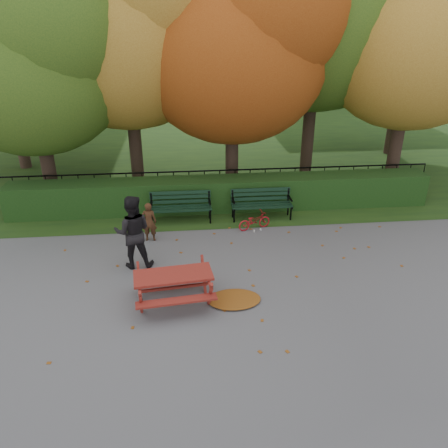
{
  "coord_description": "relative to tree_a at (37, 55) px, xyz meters",
  "views": [
    {
      "loc": [
        -1.2,
        -8.17,
        5.47
      ],
      "look_at": [
        -0.26,
        1.24,
        1.0
      ],
      "focal_mm": 35.0,
      "sensor_mm": 36.0,
      "label": 1
    }
  ],
  "objects": [
    {
      "name": "ground",
      "position": [
        5.19,
        -5.58,
        -4.52
      ],
      "size": [
        90.0,
        90.0,
        0.0
      ],
      "primitive_type": "plane",
      "color": "slate",
      "rests_on": "ground"
    },
    {
      "name": "tree_d",
      "position": [
        9.07,
        1.65,
        1.46
      ],
      "size": [
        7.14,
        6.8,
        9.58
      ],
      "color": "black",
      "rests_on": "ground"
    },
    {
      "name": "iron_fence",
      "position": [
        5.19,
        -0.28,
        -3.98
      ],
      "size": [
        14.0,
        0.04,
        1.02
      ],
      "color": "black",
      "rests_on": "ground"
    },
    {
      "name": "leaf_scatter",
      "position": [
        5.19,
        -5.28,
        -4.51
      ],
      "size": [
        9.0,
        5.7,
        0.01
      ],
      "primitive_type": null,
      "color": "brown",
      "rests_on": "ground"
    },
    {
      "name": "tree_a",
      "position": [
        0.0,
        0.0,
        0.0
      ],
      "size": [
        5.88,
        5.6,
        7.48
      ],
      "color": "black",
      "rests_on": "ground"
    },
    {
      "name": "tree_b",
      "position": [
        2.74,
        1.17,
        0.88
      ],
      "size": [
        6.72,
        6.4,
        8.79
      ],
      "color": "black",
      "rests_on": "ground"
    },
    {
      "name": "bench_right",
      "position": [
        6.29,
        -1.88,
        -4.0
      ],
      "size": [
        1.8,
        0.57,
        0.88
      ],
      "color": "black",
      "rests_on": "ground"
    },
    {
      "name": "hedge",
      "position": [
        5.19,
        -1.08,
        -4.02
      ],
      "size": [
        13.0,
        0.9,
        1.0
      ],
      "primitive_type": "cube",
      "color": "black",
      "rests_on": "ground"
    },
    {
      "name": "tree_e",
      "position": [
        11.71,
        0.19,
        0.56
      ],
      "size": [
        6.09,
        5.8,
        8.16
      ],
      "color": "black",
      "rests_on": "ground"
    },
    {
      "name": "tree_f",
      "position": [
        -1.94,
        3.66,
        1.17
      ],
      "size": [
        6.93,
        6.6,
        9.19
      ],
      "color": "black",
      "rests_on": "ground"
    },
    {
      "name": "child",
      "position": [
        3.04,
        -3.05,
        -3.97
      ],
      "size": [
        0.42,
        0.29,
        1.09
      ],
      "primitive_type": "imported",
      "rotation": [
        0.0,
        0.0,
        3.06
      ],
      "color": "#422615",
      "rests_on": "ground"
    },
    {
      "name": "tree_c",
      "position": [
        6.02,
        0.38,
        0.3
      ],
      "size": [
        6.3,
        6.0,
        8.0
      ],
      "color": "black",
      "rests_on": "ground"
    },
    {
      "name": "bench_left",
      "position": [
        3.89,
        -1.88,
        -4.0
      ],
      "size": [
        1.8,
        0.57,
        0.88
      ],
      "color": "black",
      "rests_on": "ground"
    },
    {
      "name": "leaf_pile",
      "position": [
        4.97,
        -6.08,
        -4.48
      ],
      "size": [
        1.28,
        1.0,
        0.08
      ],
      "primitive_type": "ellipsoid",
      "rotation": [
        0.0,
        0.0,
        0.19
      ],
      "color": "brown",
      "rests_on": "ground"
    },
    {
      "name": "grass_strip",
      "position": [
        5.19,
        8.42,
        -4.52
      ],
      "size": [
        90.0,
        90.0,
        0.0
      ],
      "primitive_type": "plane",
      "color": "#1B3514",
      "rests_on": "ground"
    },
    {
      "name": "adult",
      "position": [
        2.76,
        -4.37,
        -3.61
      ],
      "size": [
        0.88,
        0.69,
        1.81
      ],
      "primitive_type": "imported",
      "rotation": [
        0.0,
        0.0,
        3.14
      ],
      "color": "black",
      "rests_on": "ground"
    },
    {
      "name": "bicycle",
      "position": [
        5.96,
        -2.65,
        -4.26
      ],
      "size": [
        1.03,
        0.63,
        0.51
      ],
      "primitive_type": "imported",
      "rotation": [
        0.0,
        0.0,
        1.89
      ],
      "color": "#B0101C",
      "rests_on": "ground"
    },
    {
      "name": "picnic_table",
      "position": [
        3.7,
        -5.99,
        -3.98
      ],
      "size": [
        1.75,
        1.47,
        0.79
      ],
      "rotation": [
        0.0,
        0.0,
        0.11
      ],
      "color": "maroon",
      "rests_on": "ground"
    },
    {
      "name": "tree_g",
      "position": [
        13.52,
        4.18,
        0.85
      ],
      "size": [
        6.3,
        6.0,
        8.55
      ],
      "color": "black",
      "rests_on": "ground"
    },
    {
      "name": "building_right",
      "position": [
        13.19,
        22.42,
        1.48
      ],
      "size": [
        9.0,
        6.0,
        12.0
      ],
      "primitive_type": "cube",
      "color": "tan",
      "rests_on": "ground"
    }
  ]
}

